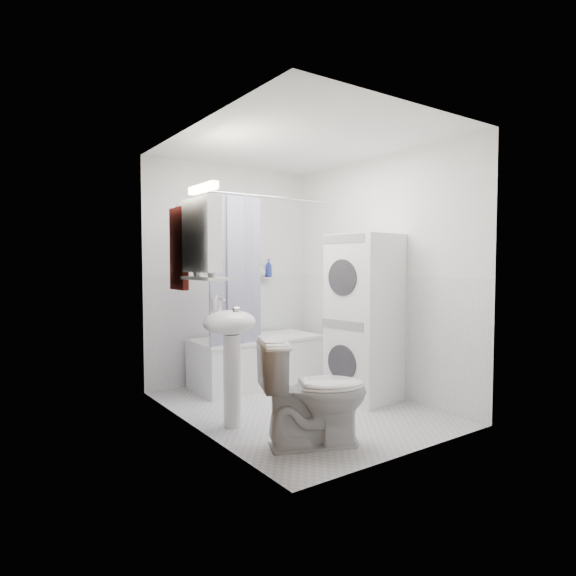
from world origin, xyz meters
TOP-DOWN VIEW (x-y plane):
  - floor at (0.00, 0.00)m, footprint 2.60×2.60m
  - room_walls at (0.00, 0.00)m, footprint 2.60×2.60m
  - wainscot at (0.00, 0.29)m, footprint 1.98×2.58m
  - door at (-0.95, -0.55)m, footprint 0.05×2.00m
  - bathtub at (0.10, 0.92)m, footprint 1.37×0.65m
  - tub_spout at (0.30, 1.25)m, footprint 0.04×0.12m
  - curtain_rod at (0.10, 0.65)m, footprint 1.55×0.02m
  - shower_curtain at (-0.30, 0.65)m, footprint 0.55×0.02m
  - sink at (-0.75, -0.09)m, footprint 0.44×0.37m
  - medicine_cabinet at (-0.90, 0.10)m, footprint 0.13×0.50m
  - shelf at (-0.89, 0.10)m, footprint 0.18×0.54m
  - shower_caddy at (0.35, 1.24)m, footprint 0.22×0.06m
  - towel at (-0.94, 0.50)m, footprint 0.07×0.31m
  - washer_dryer at (0.68, -0.15)m, footprint 0.64×0.63m
  - toilet at (-0.45, -0.80)m, footprint 0.90×0.72m
  - soap_pump at (-0.71, 0.25)m, footprint 0.08×0.17m
  - shelf_bottle at (-0.89, -0.05)m, footprint 0.07×0.18m
  - shelf_cup at (-0.89, 0.22)m, footprint 0.10×0.09m
  - shampoo_a at (0.35, 1.24)m, footprint 0.13×0.17m
  - shampoo_b at (0.47, 1.24)m, footprint 0.08×0.21m

SIDE VIEW (x-z plane):
  - floor at x=0.00m, z-range 0.00..0.00m
  - bathtub at x=0.10m, z-range 0.03..0.55m
  - toilet at x=-0.45m, z-range 0.00..0.78m
  - wainscot at x=0.00m, z-range -0.69..1.89m
  - sink at x=-0.75m, z-range 0.18..1.22m
  - washer_dryer at x=0.68m, z-range 0.00..1.60m
  - tub_spout at x=0.30m, z-range 0.83..0.86m
  - soap_pump at x=-0.71m, z-range 0.91..0.99m
  - door at x=-0.95m, z-range 0.00..2.00m
  - shower_caddy at x=0.35m, z-range 1.14..1.16m
  - shelf at x=-0.89m, z-range 1.19..1.21m
  - shampoo_b at x=0.47m, z-range 1.16..1.24m
  - shampoo_a at x=0.35m, z-range 1.16..1.29m
  - shelf_bottle at x=-0.89m, z-range 1.21..1.28m
  - shower_curtain at x=-0.30m, z-range 0.52..1.98m
  - shelf_cup at x=-0.89m, z-range 1.21..1.31m
  - towel at x=-0.94m, z-range 1.10..1.84m
  - room_walls at x=0.00m, z-range 0.19..2.79m
  - medicine_cabinet at x=-0.90m, z-range 1.21..1.92m
  - curtain_rod at x=0.10m, z-range 1.99..2.01m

